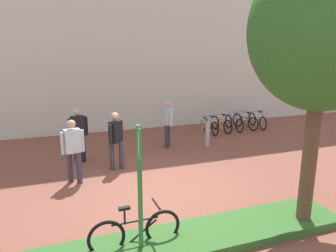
{
  "coord_description": "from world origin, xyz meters",
  "views": [
    {
      "loc": [
        -2.32,
        -6.91,
        3.46
      ],
      "look_at": [
        1.0,
        2.35,
        1.09
      ],
      "focal_mm": 33.84,
      "sensor_mm": 36.0,
      "label": 1
    }
  ],
  "objects_px": {
    "person_shirt_blue": "(167,121)",
    "person_casual_tan": "(73,147)",
    "bike_at_sign": "(136,231)",
    "bike_rack_cluster": "(234,122)",
    "bollard_steel": "(207,134)",
    "parking_sign_post": "(140,173)",
    "person_suited_dark": "(78,131)",
    "tree_sidewalk": "(324,31)",
    "person_suited_navy": "(116,137)"
  },
  "relations": [
    {
      "from": "bike_rack_cluster",
      "to": "bollard_steel",
      "type": "distance_m",
      "value": 2.79
    },
    {
      "from": "bike_at_sign",
      "to": "person_casual_tan",
      "type": "distance_m",
      "value": 3.54
    },
    {
      "from": "person_casual_tan",
      "to": "person_suited_dark",
      "type": "distance_m",
      "value": 1.7
    },
    {
      "from": "person_suited_navy",
      "to": "person_suited_dark",
      "type": "height_order",
      "value": "same"
    },
    {
      "from": "tree_sidewalk",
      "to": "bike_rack_cluster",
      "type": "height_order",
      "value": "tree_sidewalk"
    },
    {
      "from": "tree_sidewalk",
      "to": "bike_rack_cluster",
      "type": "distance_m",
      "value": 8.53
    },
    {
      "from": "parking_sign_post",
      "to": "person_shirt_blue",
      "type": "relative_size",
      "value": 1.34
    },
    {
      "from": "parking_sign_post",
      "to": "tree_sidewalk",
      "type": "bearing_deg",
      "value": -3.24
    },
    {
      "from": "bike_at_sign",
      "to": "parking_sign_post",
      "type": "bearing_deg",
      "value": -72.68
    },
    {
      "from": "parking_sign_post",
      "to": "bike_rack_cluster",
      "type": "height_order",
      "value": "parking_sign_post"
    },
    {
      "from": "person_suited_navy",
      "to": "parking_sign_post",
      "type": "bearing_deg",
      "value": -95.11
    },
    {
      "from": "bollard_steel",
      "to": "person_suited_dark",
      "type": "distance_m",
      "value": 4.59
    },
    {
      "from": "bike_at_sign",
      "to": "person_suited_navy",
      "type": "xyz_separation_m",
      "value": [
        0.43,
        3.99,
        0.63
      ]
    },
    {
      "from": "person_casual_tan",
      "to": "person_shirt_blue",
      "type": "xyz_separation_m",
      "value": [
        3.39,
        2.18,
        0.0
      ]
    },
    {
      "from": "person_suited_navy",
      "to": "person_shirt_blue",
      "type": "xyz_separation_m",
      "value": [
        2.15,
        1.57,
        0.0
      ]
    },
    {
      "from": "bike_rack_cluster",
      "to": "bike_at_sign",
      "type": "bearing_deg",
      "value": -131.77
    },
    {
      "from": "bollard_steel",
      "to": "person_shirt_blue",
      "type": "height_order",
      "value": "person_shirt_blue"
    },
    {
      "from": "person_shirt_blue",
      "to": "bike_at_sign",
      "type": "bearing_deg",
      "value": -114.88
    },
    {
      "from": "person_suited_dark",
      "to": "tree_sidewalk",
      "type": "bearing_deg",
      "value": -54.07
    },
    {
      "from": "bollard_steel",
      "to": "person_suited_dark",
      "type": "bearing_deg",
      "value": -178.46
    },
    {
      "from": "bike_rack_cluster",
      "to": "bollard_steel",
      "type": "xyz_separation_m",
      "value": [
        -2.18,
        -1.74,
        0.1
      ]
    },
    {
      "from": "bike_rack_cluster",
      "to": "person_shirt_blue",
      "type": "height_order",
      "value": "person_shirt_blue"
    },
    {
      "from": "bike_at_sign",
      "to": "person_suited_navy",
      "type": "height_order",
      "value": "person_suited_navy"
    },
    {
      "from": "tree_sidewalk",
      "to": "person_suited_navy",
      "type": "xyz_separation_m",
      "value": [
        -2.95,
        4.35,
        -2.81
      ]
    },
    {
      "from": "person_suited_navy",
      "to": "person_suited_dark",
      "type": "distance_m",
      "value": 1.45
    },
    {
      "from": "parking_sign_post",
      "to": "bike_at_sign",
      "type": "height_order",
      "value": "parking_sign_post"
    },
    {
      "from": "person_suited_dark",
      "to": "person_shirt_blue",
      "type": "height_order",
      "value": "same"
    },
    {
      "from": "bike_rack_cluster",
      "to": "person_casual_tan",
      "type": "height_order",
      "value": "person_casual_tan"
    },
    {
      "from": "bike_rack_cluster",
      "to": "person_suited_dark",
      "type": "relative_size",
      "value": 1.86
    },
    {
      "from": "tree_sidewalk",
      "to": "person_casual_tan",
      "type": "xyz_separation_m",
      "value": [
        -4.19,
        3.74,
        -2.81
      ]
    },
    {
      "from": "parking_sign_post",
      "to": "person_casual_tan",
      "type": "bearing_deg",
      "value": 103.71
    },
    {
      "from": "parking_sign_post",
      "to": "person_suited_navy",
      "type": "bearing_deg",
      "value": 84.89
    },
    {
      "from": "tree_sidewalk",
      "to": "person_suited_dark",
      "type": "distance_m",
      "value": 7.26
    },
    {
      "from": "bike_at_sign",
      "to": "person_casual_tan",
      "type": "xyz_separation_m",
      "value": [
        -0.81,
        3.38,
        0.63
      ]
    },
    {
      "from": "tree_sidewalk",
      "to": "person_shirt_blue",
      "type": "height_order",
      "value": "tree_sidewalk"
    },
    {
      "from": "bike_at_sign",
      "to": "bike_rack_cluster",
      "type": "height_order",
      "value": "bike_at_sign"
    },
    {
      "from": "bollard_steel",
      "to": "person_casual_tan",
      "type": "height_order",
      "value": "person_casual_tan"
    },
    {
      "from": "bike_rack_cluster",
      "to": "bollard_steel",
      "type": "relative_size",
      "value": 3.56
    },
    {
      "from": "bike_at_sign",
      "to": "person_shirt_blue",
      "type": "height_order",
      "value": "person_shirt_blue"
    },
    {
      "from": "person_shirt_blue",
      "to": "person_casual_tan",
      "type": "bearing_deg",
      "value": -147.32
    },
    {
      "from": "bike_rack_cluster",
      "to": "person_casual_tan",
      "type": "distance_m",
      "value": 7.87
    },
    {
      "from": "parking_sign_post",
      "to": "bollard_steel",
      "type": "xyz_separation_m",
      "value": [
        3.95,
        5.35,
        -1.06
      ]
    },
    {
      "from": "person_suited_dark",
      "to": "parking_sign_post",
      "type": "bearing_deg",
      "value": -83.44
    },
    {
      "from": "person_suited_navy",
      "to": "person_suited_dark",
      "type": "xyz_separation_m",
      "value": [
        -0.97,
        1.07,
        0.0
      ]
    },
    {
      "from": "parking_sign_post",
      "to": "person_suited_dark",
      "type": "bearing_deg",
      "value": 96.56
    },
    {
      "from": "bollard_steel",
      "to": "person_suited_dark",
      "type": "xyz_separation_m",
      "value": [
        -4.56,
        -0.12,
        0.53
      ]
    },
    {
      "from": "bike_at_sign",
      "to": "person_suited_dark",
      "type": "bearing_deg",
      "value": 96.19
    },
    {
      "from": "bike_at_sign",
      "to": "person_shirt_blue",
      "type": "xyz_separation_m",
      "value": [
        2.58,
        5.56,
        0.63
      ]
    },
    {
      "from": "parking_sign_post",
      "to": "person_suited_navy",
      "type": "xyz_separation_m",
      "value": [
        0.37,
        4.16,
        -0.53
      ]
    },
    {
      "from": "bike_at_sign",
      "to": "bollard_steel",
      "type": "height_order",
      "value": "bollard_steel"
    }
  ]
}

